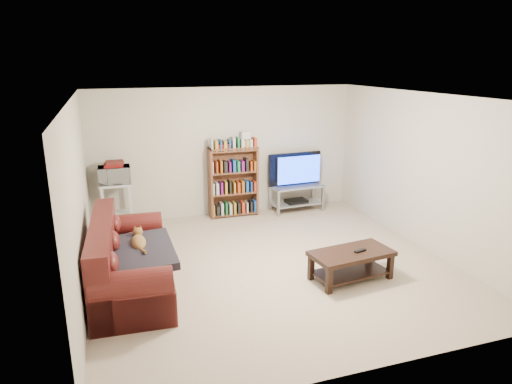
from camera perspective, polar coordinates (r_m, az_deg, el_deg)
name	(u,v)px	position (r m, az deg, el deg)	size (l,w,h in m)	color
floor	(271,265)	(6.71, 1.90, -9.07)	(5.00, 5.00, 0.00)	#CBB397
ceiling	(273,97)	(6.09, 2.11, 11.83)	(5.00, 5.00, 0.00)	white
wall_back	(226,152)	(8.62, -3.74, 5.02)	(5.00, 5.00, 0.00)	beige
wall_front	(370,256)	(4.17, 14.02, -7.77)	(5.00, 5.00, 0.00)	beige
wall_left	(79,202)	(5.94, -21.26, -1.17)	(5.00, 5.00, 0.00)	beige
wall_right	(424,172)	(7.51, 20.24, 2.38)	(5.00, 5.00, 0.00)	beige
sofa	(125,265)	(6.16, -16.01, -8.81)	(1.06, 2.22, 0.93)	#521715
blanket	(139,253)	(5.93, -14.38, -7.35)	(0.84, 1.08, 0.10)	#232029
cat	(139,242)	(6.09, -14.46, -6.11)	(0.24, 0.59, 0.18)	brown
coffee_table	(351,260)	(6.32, 11.80, -8.30)	(1.16, 0.68, 0.40)	black
remote	(360,251)	(6.29, 12.89, -7.17)	(0.18, 0.05, 0.02)	black
tv_stand	(296,194)	(8.97, 5.08, -0.19)	(1.04, 0.52, 0.51)	#999EA3
television	(297,170)	(8.85, 5.16, 2.79)	(1.10, 0.14, 0.63)	black
dvd_player	(296,201)	(9.02, 5.06, -1.14)	(0.41, 0.29, 0.06)	black
bookshelf	(233,181)	(8.57, -2.85, 1.41)	(0.92, 0.29, 1.32)	brown
shelf_clutter	(238,141)	(8.45, -2.30, 6.38)	(0.67, 0.21, 0.28)	silver
microwave_stand	(117,200)	(8.20, -17.02, -0.98)	(0.54, 0.39, 0.85)	silver
microwave	(114,175)	(8.08, -17.27, 2.07)	(0.52, 0.35, 0.29)	silver
game_boxes	(114,165)	(8.05, -17.37, 3.24)	(0.31, 0.27, 0.05)	maroon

